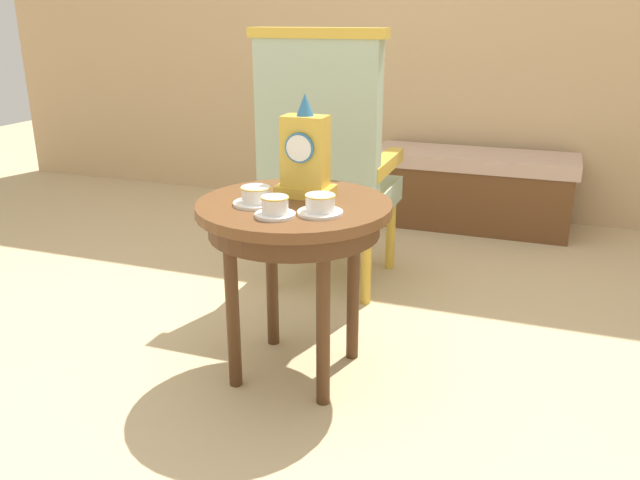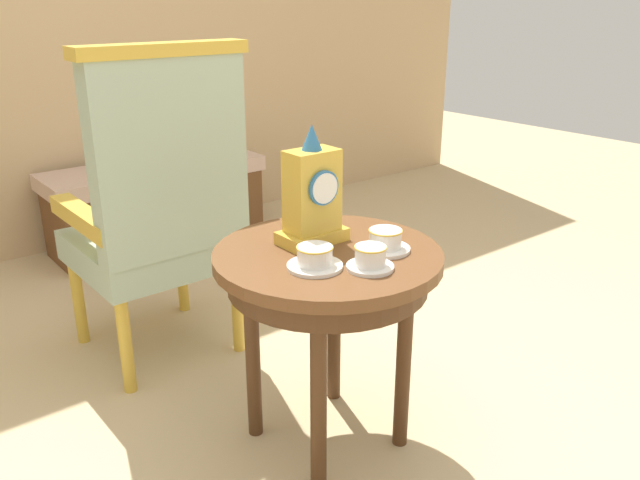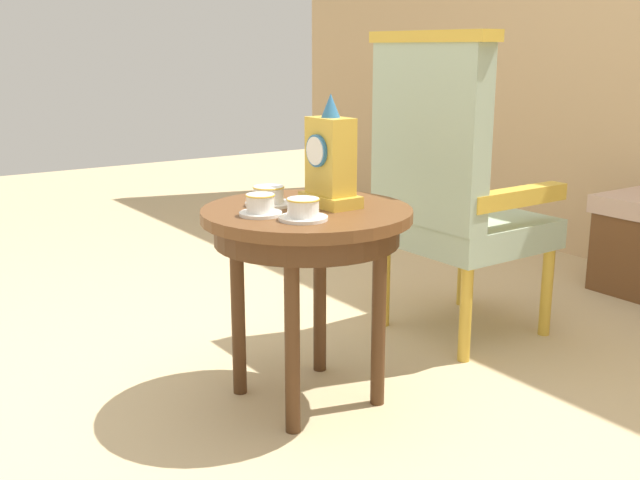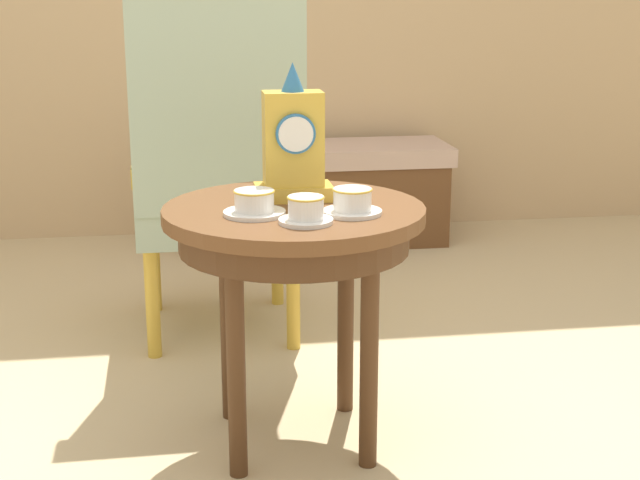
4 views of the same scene
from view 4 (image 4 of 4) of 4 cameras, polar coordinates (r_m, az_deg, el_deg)
name	(u,v)px [view 4 (image 4 of 4)]	position (r m, az deg, el deg)	size (l,w,h in m)	color
ground_plane	(266,455)	(2.40, -3.32, -12.89)	(10.00, 10.00, 0.00)	tan
side_table	(294,239)	(2.28, -1.58, 0.08)	(0.63, 0.63, 0.62)	brown
teacup_left	(254,204)	(2.17, -4.01, 2.22)	(0.15, 0.15, 0.06)	white
teacup_right	(306,211)	(2.09, -0.87, 1.79)	(0.12, 0.12, 0.06)	white
teacup_center	(352,202)	(2.18, 1.97, 2.30)	(0.14, 0.14, 0.06)	white
mantel_clock	(293,145)	(2.31, -1.64, 5.77)	(0.19, 0.11, 0.34)	gold
armchair	(218,162)	(2.97, -6.22, 4.74)	(0.56, 0.53, 1.14)	#9EB299
window_bench	(320,193)	(4.21, -0.02, 2.85)	(1.15, 0.40, 0.44)	#CCA893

